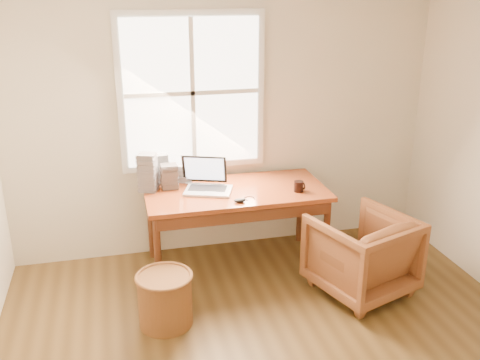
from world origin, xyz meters
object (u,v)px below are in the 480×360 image
object	(u,v)px
desk	(236,192)
armchair	(361,254)
coffee_mug	(299,186)
wicker_stool	(165,300)
laptop	(208,178)
cd_stack_a	(160,168)

from	to	relation	value
desk	armchair	distance (m)	1.20
armchair	coffee_mug	bearing A→B (deg)	-70.60
wicker_stool	laptop	distance (m)	1.13
desk	cd_stack_a	bearing A→B (deg)	150.61
wicker_stool	coffee_mug	bearing A→B (deg)	24.96
armchair	coffee_mug	xyz separation A→B (m)	(-0.40, 0.50, 0.45)
desk	coffee_mug	distance (m)	0.56
coffee_mug	cd_stack_a	distance (m)	1.27
desk	armchair	bearing A→B (deg)	-36.35
cd_stack_a	wicker_stool	bearing A→B (deg)	-95.70
desk	laptop	world-z (taller)	laptop
coffee_mug	cd_stack_a	size ratio (longest dim) A/B	0.35
coffee_mug	wicker_stool	bearing A→B (deg)	-155.07
wicker_stool	desk	bearing A→B (deg)	46.15
armchair	wicker_stool	xyz separation A→B (m)	(-1.65, -0.09, -0.14)
desk	armchair	xyz separation A→B (m)	(0.92, -0.68, -0.39)
wicker_stool	coffee_mug	world-z (taller)	coffee_mug
laptop	cd_stack_a	world-z (taller)	cd_stack_a
armchair	desk	bearing A→B (deg)	-55.49
coffee_mug	cd_stack_a	bearing A→B (deg)	155.14
desk	laptop	bearing A→B (deg)	179.57
desk	armchair	size ratio (longest dim) A/B	2.12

